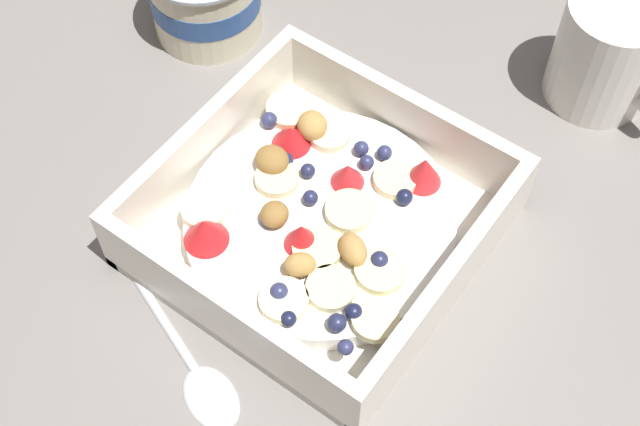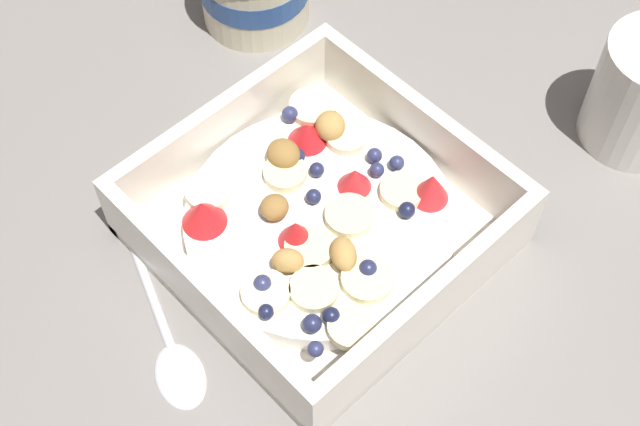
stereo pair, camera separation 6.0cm
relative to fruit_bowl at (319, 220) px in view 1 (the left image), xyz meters
The scene contains 4 objects.
ground_plane 0.03m from the fruit_bowl, 72.41° to the right, with size 2.40×2.40×0.00m, color gray.
fruit_bowl is the anchor object (origin of this frame).
spoon 0.13m from the fruit_bowl, behind, with size 0.08×0.17×0.01m.
coffee_mug 0.26m from the fruit_bowl, 22.47° to the right, with size 0.08×0.11×0.09m.
Camera 1 is at (-0.27, -0.18, 0.54)m, focal length 49.72 mm.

